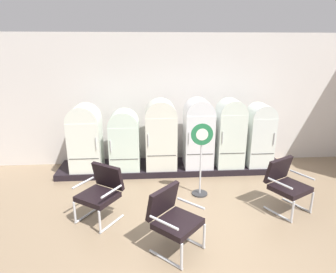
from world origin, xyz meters
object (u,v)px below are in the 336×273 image
object	(u,v)px
refrigerator_0	(85,136)
refrigerator_5	(259,133)
refrigerator_1	(124,139)
refrigerator_4	(230,131)
sign_stand	(201,162)
armchair_center	(173,216)
refrigerator_3	(198,131)
armchair_right	(286,182)
armchair_left	(101,190)
refrigerator_2	(161,132)

from	to	relation	value
refrigerator_0	refrigerator_5	xyz separation A→B (m)	(4.10, -0.02, -0.01)
refrigerator_1	refrigerator_5	size ratio (longest dim) A/B	0.93
refrigerator_4	sign_stand	world-z (taller)	refrigerator_4
armchair_center	sign_stand	size ratio (longest dim) A/B	0.63
refrigerator_3	armchair_right	size ratio (longest dim) A/B	1.71
refrigerator_3	armchair_left	xyz separation A→B (m)	(-2.01, -1.90, -0.47)
armchair_left	refrigerator_4	bearing A→B (deg)	33.89
refrigerator_0	armchair_right	world-z (taller)	refrigerator_0
refrigerator_0	armchair_left	distance (m)	2.03
refrigerator_3	sign_stand	size ratio (longest dim) A/B	1.08
refrigerator_0	refrigerator_1	bearing A→B (deg)	-1.92
refrigerator_0	refrigerator_1	size ratio (longest dim) A/B	1.09
refrigerator_0	refrigerator_5	size ratio (longest dim) A/B	1.02
refrigerator_5	refrigerator_0	bearing A→B (deg)	179.70
refrigerator_0	refrigerator_3	distance (m)	2.63
refrigerator_1	refrigerator_4	bearing A→B (deg)	-0.05
refrigerator_3	armchair_center	size ratio (longest dim) A/B	1.71
armchair_right	refrigerator_1	bearing A→B (deg)	149.65
refrigerator_1	refrigerator_5	bearing A→B (deg)	0.15
refrigerator_3	refrigerator_4	bearing A→B (deg)	-3.04
refrigerator_0	refrigerator_4	xyz separation A→B (m)	(3.38, -0.03, 0.06)
refrigerator_5	refrigerator_3	bearing A→B (deg)	178.86
refrigerator_1	sign_stand	distance (m)	1.96
refrigerator_1	armchair_left	size ratio (longest dim) A/B	1.47
refrigerator_4	armchair_center	xyz separation A→B (m)	(-1.60, -2.75, -0.47)
refrigerator_3	sign_stand	distance (m)	1.23
armchair_left	sign_stand	size ratio (longest dim) A/B	0.63
refrigerator_1	refrigerator_0	bearing A→B (deg)	178.08
refrigerator_0	armchair_right	distance (m)	4.37
refrigerator_0	refrigerator_1	world-z (taller)	refrigerator_0
refrigerator_1	armchair_right	distance (m)	3.56
refrigerator_5	armchair_center	world-z (taller)	refrigerator_5
refrigerator_5	armchair_right	size ratio (longest dim) A/B	1.57
refrigerator_2	refrigerator_5	size ratio (longest dim) A/B	1.08
refrigerator_4	armchair_left	size ratio (longest dim) A/B	1.70
refrigerator_2	refrigerator_4	bearing A→B (deg)	-1.06
refrigerator_5	refrigerator_2	bearing A→B (deg)	179.52
refrigerator_2	refrigerator_3	world-z (taller)	refrigerator_3
refrigerator_1	refrigerator_4	world-z (taller)	refrigerator_4
refrigerator_4	armchair_center	size ratio (longest dim) A/B	1.70
armchair_right	sign_stand	distance (m)	1.61
refrigerator_4	refrigerator_1	bearing A→B (deg)	179.95
refrigerator_4	refrigerator_2	bearing A→B (deg)	178.94
refrigerator_5	armchair_left	size ratio (longest dim) A/B	1.57
refrigerator_1	refrigerator_4	size ratio (longest dim) A/B	0.86
refrigerator_0	armchair_center	world-z (taller)	refrigerator_0
refrigerator_1	armchair_right	bearing A→B (deg)	-30.35
refrigerator_5	armchair_left	xyz separation A→B (m)	(-3.48, -1.87, -0.40)
refrigerator_4	refrigerator_5	size ratio (longest dim) A/B	1.08
armchair_left	armchair_right	xyz separation A→B (m)	(3.33, 0.07, 0.00)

